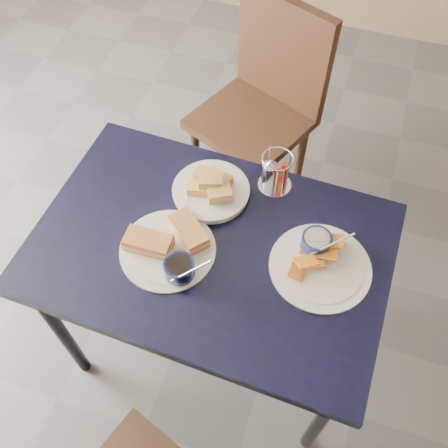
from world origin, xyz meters
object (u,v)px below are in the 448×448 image
(bread_basket, at_px, (211,189))
(condiment_caddy, at_px, (274,174))
(plantain_plate, at_px, (319,258))
(chair_far, at_px, (257,94))
(sandwich_plate, at_px, (170,247))
(dining_table, at_px, (211,257))

(bread_basket, height_order, condiment_caddy, condiment_caddy)
(condiment_caddy, bearing_deg, plantain_plate, -49.76)
(chair_far, bearing_deg, sandwich_plate, -90.13)
(plantain_plate, bearing_deg, chair_far, 116.20)
(plantain_plate, relative_size, bread_basket, 1.23)
(bread_basket, relative_size, condiment_caddy, 1.81)
(plantain_plate, distance_m, condiment_caddy, 0.32)
(sandwich_plate, bearing_deg, condiment_caddy, 56.82)
(chair_far, xyz_separation_m, sandwich_plate, (-0.00, -0.97, 0.22))
(dining_table, relative_size, sandwich_plate, 3.56)
(sandwich_plate, height_order, bread_basket, sandwich_plate)
(chair_far, bearing_deg, dining_table, -83.52)
(sandwich_plate, distance_m, plantain_plate, 0.44)
(dining_table, height_order, bread_basket, bread_basket)
(chair_far, bearing_deg, plantain_plate, -63.80)
(plantain_plate, xyz_separation_m, condiment_caddy, (-0.20, 0.24, 0.04))
(chair_far, distance_m, bread_basket, 0.76)
(sandwich_plate, relative_size, condiment_caddy, 2.28)
(bread_basket, xyz_separation_m, condiment_caddy, (0.18, 0.10, 0.03))
(dining_table, bearing_deg, plantain_plate, 8.06)
(chair_far, xyz_separation_m, plantain_plate, (0.43, -0.87, 0.22))
(bread_basket, bearing_deg, condiment_caddy, 28.47)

